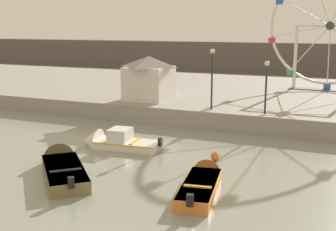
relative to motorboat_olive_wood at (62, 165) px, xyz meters
name	(u,v)px	position (x,y,z in m)	size (l,w,h in m)	color
quay_promenade	(275,98)	(5.92, 21.46, 0.30)	(110.00, 22.14, 1.18)	gray
distant_town_skyline	(308,59)	(5.92, 46.46, 1.91)	(140.00, 3.00, 4.40)	#564C47
motorboat_olive_wood	(62,165)	(0.00, 0.00, 0.00)	(5.05, 5.20, 1.51)	olive
motorboat_orange_hull	(203,181)	(6.64, 0.76, -0.03)	(2.11, 5.23, 1.22)	orange
motorboat_white_red_stripe	(113,142)	(0.08, 4.46, 0.02)	(4.80, 1.96, 1.64)	silver
ferris_wheel_white_frame	(330,28)	(9.81, 23.76, 6.15)	(10.15, 1.20, 10.46)	silver
carnival_booth_white_ticket	(149,77)	(-2.05, 13.39, 2.58)	(3.42, 3.69, 3.25)	silver
promenade_lamp_near	(212,70)	(3.52, 11.39, 3.50)	(0.32, 0.32, 3.99)	#2D2D33
promenade_lamp_far	(266,79)	(7.07, 11.30, 3.12)	(0.32, 0.32, 3.33)	#2D2D33
mooring_buoy_orange	(215,156)	(6.02, 4.38, -0.07)	(0.44, 0.44, 0.44)	orange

